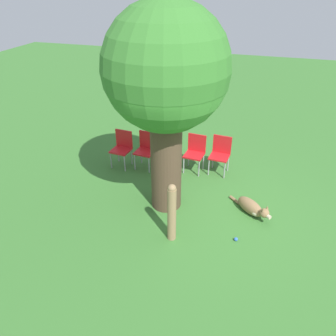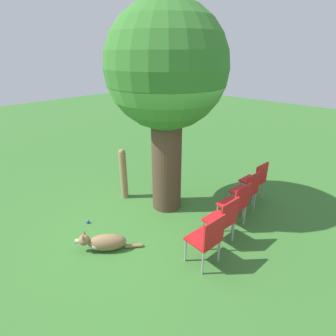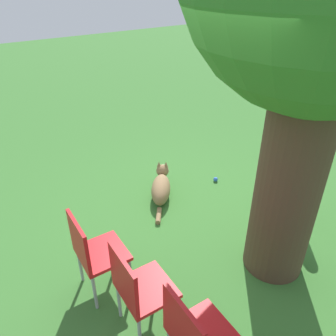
% 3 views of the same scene
% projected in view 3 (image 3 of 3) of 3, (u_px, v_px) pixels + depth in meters
% --- Properties ---
extents(ground_plane, '(30.00, 30.00, 0.00)m').
position_uv_depth(ground_plane, '(210.00, 224.00, 4.08)').
color(ground_plane, '#38702D').
extents(dog, '(0.77, 0.86, 0.37)m').
position_uv_depth(dog, '(161.00, 187.00, 4.53)').
color(dog, olive).
rests_on(dog, ground_plane).
extents(fence_post, '(0.15, 0.15, 1.17)m').
position_uv_depth(fence_post, '(300.00, 173.00, 4.00)').
color(fence_post, '#937551').
rests_on(fence_post, ground_plane).
extents(red_chair_0, '(0.46, 0.48, 0.89)m').
position_uv_depth(red_chair_0, '(93.00, 250.00, 2.97)').
color(red_chair_0, red).
rests_on(red_chair_0, ground_plane).
extents(red_chair_1, '(0.46, 0.48, 0.89)m').
position_uv_depth(red_chair_1, '(137.00, 287.00, 2.62)').
color(red_chair_1, red).
rests_on(red_chair_1, ground_plane).
extents(red_chair_2, '(0.46, 0.48, 0.89)m').
position_uv_depth(red_chair_2, '(195.00, 334.00, 2.28)').
color(red_chair_2, red).
rests_on(red_chair_2, ground_plane).
extents(tennis_ball, '(0.07, 0.07, 0.07)m').
position_uv_depth(tennis_ball, '(216.00, 179.00, 4.91)').
color(tennis_ball, blue).
rests_on(tennis_ball, ground_plane).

